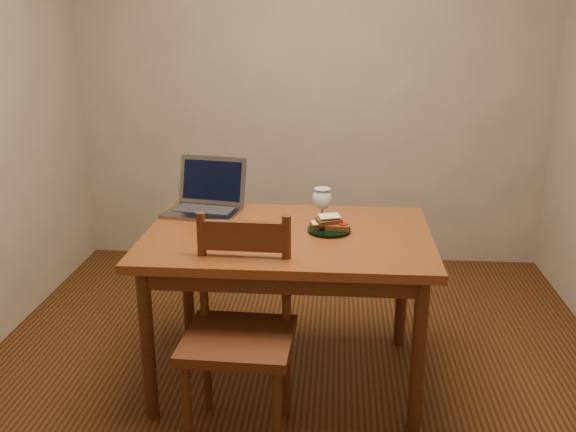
# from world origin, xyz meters

# --- Properties ---
(floor) EXTENTS (3.20, 3.20, 0.02)m
(floor) POSITION_xyz_m (0.00, 0.00, -0.01)
(floor) COLOR black
(floor) RESTS_ON ground
(back_wall) EXTENTS (3.20, 0.02, 2.60)m
(back_wall) POSITION_xyz_m (0.00, 1.61, 1.30)
(back_wall) COLOR gray
(back_wall) RESTS_ON floor
(front_wall) EXTENTS (3.20, 0.02, 2.60)m
(front_wall) POSITION_xyz_m (0.00, -1.61, 1.30)
(front_wall) COLOR gray
(front_wall) RESTS_ON floor
(table) EXTENTS (1.30, 0.90, 0.74)m
(table) POSITION_xyz_m (-0.03, -0.02, 0.65)
(table) COLOR #53280D
(table) RESTS_ON floor
(chair) EXTENTS (0.45, 0.43, 0.47)m
(chair) POSITION_xyz_m (-0.19, -0.46, 0.50)
(chair) COLOR #3C1B0C
(chair) RESTS_ON floor
(plate) EXTENTS (0.20, 0.20, 0.02)m
(plate) POSITION_xyz_m (0.16, 0.02, 0.75)
(plate) COLOR black
(plate) RESTS_ON table
(sandwich_cheese) EXTENTS (0.11, 0.08, 0.03)m
(sandwich_cheese) POSITION_xyz_m (0.13, 0.02, 0.77)
(sandwich_cheese) COLOR #381E0C
(sandwich_cheese) RESTS_ON plate
(sandwich_tomato) EXTENTS (0.11, 0.07, 0.03)m
(sandwich_tomato) POSITION_xyz_m (0.20, 0.01, 0.77)
(sandwich_tomato) COLOR #381E0C
(sandwich_tomato) RESTS_ON plate
(sandwich_top) EXTENTS (0.13, 0.10, 0.03)m
(sandwich_top) POSITION_xyz_m (0.16, 0.02, 0.80)
(sandwich_top) COLOR #381E0C
(sandwich_top) RESTS_ON plate
(milk_glass) EXTENTS (0.09, 0.09, 0.18)m
(milk_glass) POSITION_xyz_m (0.12, 0.12, 0.83)
(milk_glass) COLOR white
(milk_glass) RESTS_ON table
(laptop) EXTENTS (0.40, 0.38, 0.26)m
(laptop) POSITION_xyz_m (-0.47, 0.31, 0.81)
(laptop) COLOR slate
(laptop) RESTS_ON table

